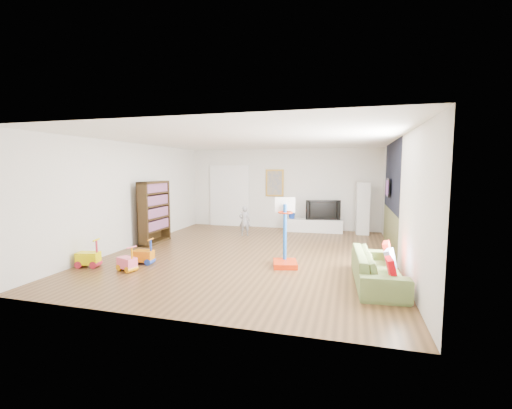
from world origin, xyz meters
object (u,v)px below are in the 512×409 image
(media_console, at_px, (315,226))
(basketball_hoop, at_px, (285,232))
(bookshelf, at_px, (154,212))
(sofa, at_px, (378,268))

(media_console, relative_size, basketball_hoop, 1.22)
(bookshelf, height_order, sofa, bookshelf)
(bookshelf, distance_m, sofa, 6.02)
(media_console, height_order, sofa, sofa)
(bookshelf, bearing_deg, basketball_hoop, -18.58)
(media_console, relative_size, bookshelf, 1.04)
(media_console, distance_m, sofa, 5.06)
(bookshelf, relative_size, basketball_hoop, 1.18)
(sofa, distance_m, basketball_hoop, 1.95)
(media_console, height_order, basketball_hoop, basketball_hoop)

